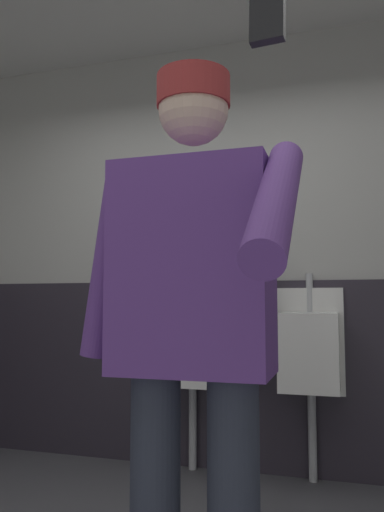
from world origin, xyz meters
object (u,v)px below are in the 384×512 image
object	(u,v)px
urinal_left	(189,347)
cell_phone	(267,13)
urinal_middle	(310,350)
person	(193,323)

from	to	relation	value
urinal_left	cell_phone	xyz separation A→B (m)	(0.84, -2.24, 0.79)
urinal_middle	cell_phone	bearing A→B (deg)	-87.78
urinal_middle	person	size ratio (longest dim) A/B	0.72
urinal_left	cell_phone	distance (m)	2.52
urinal_left	urinal_middle	bearing A→B (deg)	0.00
person	urinal_middle	bearing A→B (deg)	83.44
urinal_middle	cell_phone	xyz separation A→B (m)	(0.09, -2.24, 0.79)
urinal_middle	cell_phone	distance (m)	2.38
person	cell_phone	xyz separation A→B (m)	(0.29, -0.50, 0.56)
person	cell_phone	bearing A→B (deg)	-60.24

